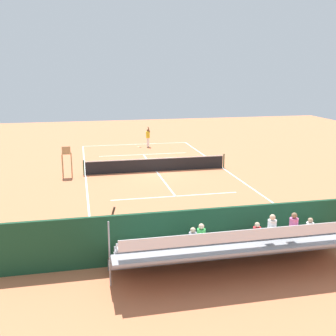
{
  "coord_description": "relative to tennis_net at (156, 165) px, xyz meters",
  "views": [
    {
      "loc": [
        5.3,
        28.55,
        7.31
      ],
      "look_at": [
        0.0,
        4.0,
        1.2
      ],
      "focal_mm": 44.55,
      "sensor_mm": 36.0,
      "label": 1
    }
  ],
  "objects": [
    {
      "name": "ground_plane",
      "position": [
        0.0,
        0.0,
        -0.5
      ],
      "size": [
        60.0,
        60.0,
        0.0
      ],
      "primitive_type": "plane",
      "color": "#CC7047"
    },
    {
      "name": "court_line_markings",
      "position": [
        0.0,
        -0.04,
        -0.5
      ],
      "size": [
        10.1,
        22.2,
        0.01
      ],
      "color": "white",
      "rests_on": "ground"
    },
    {
      "name": "tennis_net",
      "position": [
        0.0,
        0.0,
        0.0
      ],
      "size": [
        10.3,
        0.1,
        1.07
      ],
      "color": "black",
      "rests_on": "ground"
    },
    {
      "name": "backdrop_wall",
      "position": [
        0.0,
        14.0,
        0.5
      ],
      "size": [
        18.0,
        0.16,
        2.0
      ],
      "primitive_type": "cube",
      "color": "#194228",
      "rests_on": "ground"
    },
    {
      "name": "bleacher_stand",
      "position": [
        -0.08,
        15.34,
        0.42
      ],
      "size": [
        9.06,
        2.4,
        2.48
      ],
      "color": "gray",
      "rests_on": "ground"
    },
    {
      "name": "umpire_chair",
      "position": [
        6.2,
        0.22,
        0.81
      ],
      "size": [
        0.67,
        0.67,
        2.14
      ],
      "color": "#A88456",
      "rests_on": "ground"
    },
    {
      "name": "courtside_bench",
      "position": [
        -2.73,
        13.27,
        0.06
      ],
      "size": [
        1.8,
        0.4,
        0.93
      ],
      "color": "#33383D",
      "rests_on": "ground"
    },
    {
      "name": "equipment_bag",
      "position": [
        -0.6,
        13.4,
        -0.32
      ],
      "size": [
        0.9,
        0.36,
        0.36
      ],
      "primitive_type": "cube",
      "color": "black",
      "rests_on": "ground"
    },
    {
      "name": "tennis_player",
      "position": [
        -0.99,
        -9.51,
        0.51
      ],
      "size": [
        0.44,
        0.56,
        1.93
      ],
      "color": "white",
      "rests_on": "ground"
    },
    {
      "name": "tennis_racket",
      "position": [
        -0.09,
        -9.52,
        -0.49
      ],
      "size": [
        0.43,
        0.57,
        0.03
      ],
      "color": "black",
      "rests_on": "ground"
    },
    {
      "name": "tennis_ball_near",
      "position": [
        -2.82,
        -8.18,
        -0.47
      ],
      "size": [
        0.07,
        0.07,
        0.07
      ],
      "primitive_type": "sphere",
      "color": "#CCDB33",
      "rests_on": "ground"
    },
    {
      "name": "tennis_ball_far",
      "position": [
        -2.84,
        -5.7,
        -0.47
      ],
      "size": [
        0.07,
        0.07,
        0.07
      ],
      "primitive_type": "sphere",
      "color": "#CCDB33",
      "rests_on": "ground"
    },
    {
      "name": "line_judge",
      "position": [
        4.14,
        13.03,
        0.51
      ],
      "size": [
        0.37,
        0.54,
        1.93
      ],
      "color": "#232328",
      "rests_on": "ground"
    }
  ]
}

